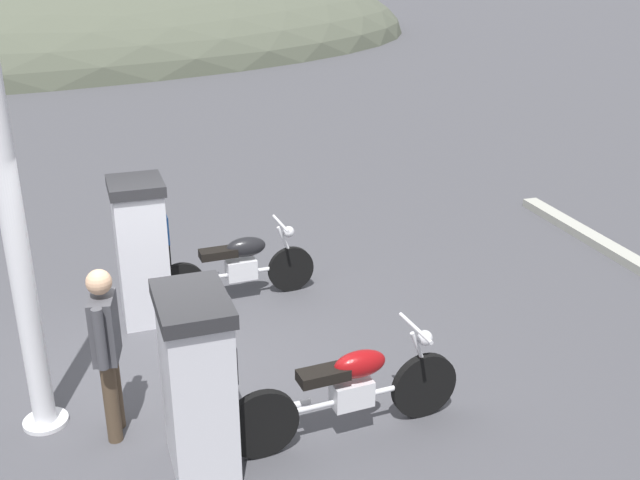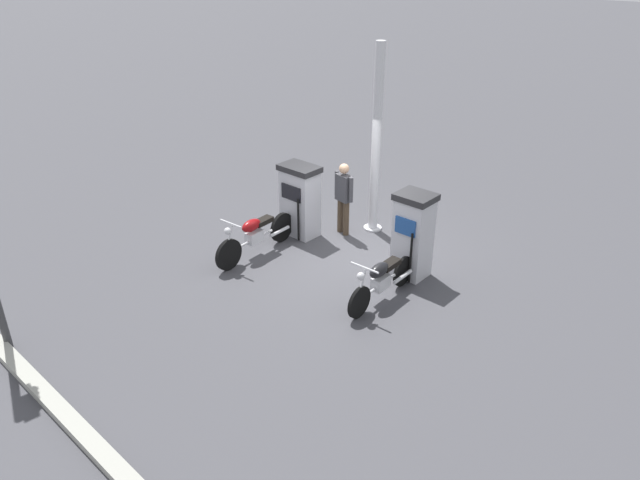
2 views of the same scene
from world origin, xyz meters
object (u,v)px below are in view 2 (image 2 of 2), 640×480
Objects in this scene: fuel_pump_far at (413,235)px; motorcycle_far_pump at (382,279)px; attendant_person at (344,194)px; motorcycle_near_pump at (255,235)px; fuel_pump_near at (300,200)px; canopy_support_pole at (376,145)px.

motorcycle_far_pump is at bearing 4.31° from fuel_pump_far.
motorcycle_far_pump is 1.21× the size of attendant_person.
motorcycle_far_pump is at bearing 50.92° from attendant_person.
fuel_pump_far is 2.18m from attendant_person.
motorcycle_near_pump reaches higher than motorcycle_far_pump.
fuel_pump_near is 0.94× the size of fuel_pump_far.
motorcycle_near_pump is 2.94m from motorcycle_far_pump.
motorcycle_far_pump is (1.14, 2.86, -0.34)m from fuel_pump_near.
fuel_pump_near is 0.98× the size of attendant_person.
canopy_support_pole reaches higher than fuel_pump_near.
fuel_pump_far is 1.21m from motorcycle_far_pump.
attendant_person is 0.40× the size of canopy_support_pole.
attendant_person is at bearing 131.91° from fuel_pump_near.
fuel_pump_far is 1.05× the size of attendant_person.
attendant_person reaches higher than fuel_pump_near.
canopy_support_pole is at bearing -125.42° from fuel_pump_far.
canopy_support_pole is at bearing 146.73° from attendant_person.
fuel_pump_near is at bearing -41.73° from canopy_support_pole.
motorcycle_near_pump is 1.13× the size of motorcycle_far_pump.
canopy_support_pole reaches higher than motorcycle_far_pump.
motorcycle_far_pump is (-0.16, 2.93, 0.00)m from motorcycle_near_pump.
fuel_pump_far is 0.77× the size of motorcycle_near_pump.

